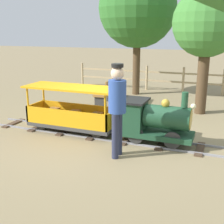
{
  "coord_description": "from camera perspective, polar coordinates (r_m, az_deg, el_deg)",
  "views": [
    {
      "loc": [
        5.29,
        2.09,
        2.13
      ],
      "look_at": [
        0.0,
        -0.01,
        0.55
      ],
      "focal_mm": 46.94,
      "sensor_mm": 36.0,
      "label": 1
    }
  ],
  "objects": [
    {
      "name": "park_bench",
      "position": [
        8.52,
        -0.73,
        3.91
      ],
      "size": [
        1.33,
        0.52,
        0.82
      ],
      "color": "olive",
      "rests_on": "ground_plane"
    },
    {
      "name": "oak_tree_distant",
      "position": [
        10.09,
        5.01,
        19.44
      ],
      "size": [
        2.55,
        2.55,
        4.11
      ],
      "color": "#4C3823",
      "rests_on": "ground_plane"
    },
    {
      "name": "fence_section",
      "position": [
        10.87,
        10.22,
        6.56
      ],
      "size": [
        0.08,
        6.78,
        0.9
      ],
      "color": "tan",
      "rests_on": "ground_plane"
    },
    {
      "name": "track",
      "position": [
        6.08,
        -0.22,
        -4.82
      ],
      "size": [
        0.68,
        5.7,
        0.04
      ],
      "color": "gray",
      "rests_on": "ground_plane"
    },
    {
      "name": "oak_tree_near",
      "position": [
        7.93,
        18.02,
        16.0
      ],
      "size": [
        1.72,
        1.72,
        3.2
      ],
      "color": "#4C3823",
      "rests_on": "ground_plane"
    },
    {
      "name": "conductor_person",
      "position": [
        4.91,
        1.03,
        1.68
      ],
      "size": [
        0.3,
        0.3,
        1.62
      ],
      "color": "#282D47",
      "rests_on": "ground_plane"
    },
    {
      "name": "locomotive",
      "position": [
        5.68,
        7.94,
        -1.47
      ],
      "size": [
        0.64,
        1.45,
        1.03
      ],
      "color": "#1E472D",
      "rests_on": "ground_plane"
    },
    {
      "name": "passenger_car",
      "position": [
        6.33,
        -7.8,
        -0.26
      ],
      "size": [
        0.74,
        2.0,
        0.97
      ],
      "color": "#3F3F3F",
      "rests_on": "ground_plane"
    },
    {
      "name": "ground_plane",
      "position": [
        6.07,
        0.11,
        -5.02
      ],
      "size": [
        60.0,
        60.0,
        0.0
      ],
      "primitive_type": "plane",
      "color": "#8C7A56"
    }
  ]
}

